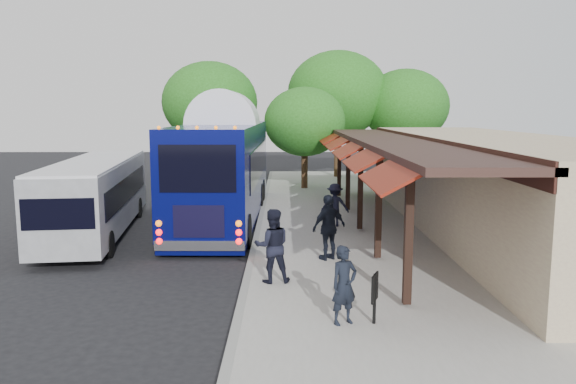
% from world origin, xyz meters
% --- Properties ---
extents(ground, '(90.00, 90.00, 0.00)m').
position_xyz_m(ground, '(0.00, 0.00, 0.00)').
color(ground, black).
rests_on(ground, ground).
extents(sidewalk, '(10.00, 40.00, 0.15)m').
position_xyz_m(sidewalk, '(5.00, 4.00, 0.07)').
color(sidewalk, '#9E9B93').
rests_on(sidewalk, ground).
extents(curb, '(0.20, 40.00, 0.16)m').
position_xyz_m(curb, '(0.05, 4.00, 0.07)').
color(curb, gray).
rests_on(curb, ground).
extents(station_shelter, '(8.15, 20.00, 3.60)m').
position_xyz_m(station_shelter, '(8.38, 4.00, 1.85)').
color(station_shelter, tan).
rests_on(station_shelter, ground).
extents(coach_bus, '(2.98, 13.32, 4.24)m').
position_xyz_m(coach_bus, '(-1.45, 7.03, 2.28)').
color(coach_bus, '#060A50').
rests_on(coach_bus, ground).
extents(city_bus, '(3.40, 10.32, 2.72)m').
position_xyz_m(city_bus, '(-5.83, 4.20, 1.51)').
color(city_bus, gray).
rests_on(city_bus, ground).
extents(ped_a, '(0.71, 0.63, 1.64)m').
position_xyz_m(ped_a, '(2.26, -5.00, 0.97)').
color(ped_a, black).
rests_on(ped_a, sidewalk).
extents(ped_b, '(1.00, 0.82, 1.90)m').
position_xyz_m(ped_b, '(0.73, -2.16, 1.10)').
color(ped_b, black).
rests_on(ped_b, sidewalk).
extents(ped_c, '(1.21, 1.00, 1.93)m').
position_xyz_m(ped_c, '(2.34, 0.04, 1.12)').
color(ped_c, black).
rests_on(ped_c, sidewalk).
extents(ped_d, '(1.10, 0.69, 1.63)m').
position_xyz_m(ped_d, '(2.94, 4.84, 0.96)').
color(ped_d, black).
rests_on(ped_d, sidewalk).
extents(sign_board, '(0.22, 0.46, 1.06)m').
position_xyz_m(sign_board, '(2.89, -5.00, 0.87)').
color(sign_board, black).
rests_on(sign_board, sidewalk).
extents(tree_left, '(4.53, 4.53, 5.80)m').
position_xyz_m(tree_left, '(2.15, 15.41, 3.86)').
color(tree_left, '#382314').
rests_on(tree_left, ground).
extents(tree_mid, '(6.51, 6.51, 8.34)m').
position_xyz_m(tree_mid, '(4.47, 20.88, 5.56)').
color(tree_mid, '#382314').
rests_on(tree_mid, ground).
extents(tree_right, '(5.58, 5.58, 7.15)m').
position_xyz_m(tree_right, '(8.81, 20.47, 4.77)').
color(tree_right, '#382314').
rests_on(tree_right, ground).
extents(tree_far, '(5.84, 5.84, 7.47)m').
position_xyz_m(tree_far, '(-3.57, 18.83, 4.98)').
color(tree_far, '#382314').
rests_on(tree_far, ground).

